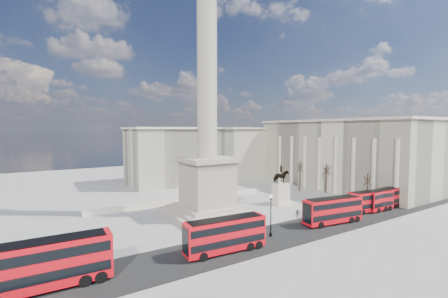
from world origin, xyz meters
name	(u,v)px	position (x,y,z in m)	size (l,w,h in m)	color
ground	(221,222)	(0.00, 0.00, 0.00)	(180.00, 180.00, 0.00)	#989690
asphalt_road	(284,234)	(5.00, -10.00, 0.00)	(120.00, 9.00, 0.01)	black
nelsons_column	(207,146)	(0.00, 5.00, 12.92)	(14.00, 14.00, 49.85)	#A89C8C
balustrade_wall	(183,200)	(0.00, 16.00, 0.55)	(40.00, 0.60, 1.10)	beige
building_east	(341,153)	(45.00, 10.00, 9.32)	(19.00, 46.00, 18.60)	beige
building_northeast	(210,153)	(20.00, 40.00, 8.32)	(51.00, 17.00, 16.60)	beige
red_bus_a	(226,234)	(-6.01, -10.95, 2.34)	(11.16, 3.30, 4.47)	red
red_bus_b	(333,210)	(15.69, -10.56, 2.32)	(11.15, 3.95, 4.43)	red
red_bus_c	(371,201)	(28.14, -9.59, 2.13)	(10.24, 3.62, 4.06)	red
red_bus_d	(383,199)	(31.76, -9.79, 2.11)	(10.00, 2.60, 4.03)	red
red_bus_e	(46,264)	(-26.05, -9.33, 2.64)	(12.48, 3.22, 5.03)	red
victorian_lamp	(271,212)	(2.71, -9.66, 3.70)	(0.54, 0.54, 6.28)	black
equestrian_statue	(281,191)	(17.24, 3.95, 2.95)	(4.07, 3.05, 8.46)	beige
bare_tree_near	(368,180)	(29.94, -7.62, 5.82)	(1.69, 1.69, 7.39)	#332319
bare_tree_mid	(326,169)	(34.94, 6.64, 5.93)	(1.99, 1.99, 7.53)	#332319
bare_tree_far	(300,166)	(31.05, 11.78, 6.38)	(1.98, 1.98, 8.09)	#332319
pedestrian_walking	(309,210)	(16.28, -4.69, 0.81)	(0.59, 0.39, 1.62)	#232729
pedestrian_standing	(340,208)	(23.01, -6.50, 0.80)	(0.78, 0.61, 1.61)	#232729
pedestrian_crossing	(298,213)	(13.14, -4.90, 0.77)	(0.90, 0.37, 1.53)	#232729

